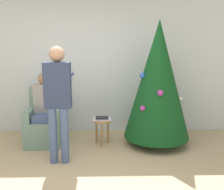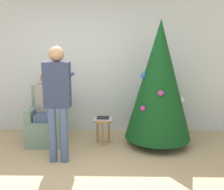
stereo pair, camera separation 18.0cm
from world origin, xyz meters
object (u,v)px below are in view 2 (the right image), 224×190
Objects in this scene: armchair at (47,123)px; person_seated at (46,105)px; christmas_tree at (159,80)px; side_stool at (103,124)px; person_standing at (57,94)px.

person_seated is (0.00, -0.03, 0.35)m from armchair.
side_stool is (-0.97, -0.01, -0.79)m from christmas_tree.
christmas_tree is 1.74m from person_standing.
armchair is at bearing 90.00° from person_seated.
person_standing is at bearing -62.89° from armchair.
person_standing is (-1.60, -0.68, -0.12)m from christmas_tree.
christmas_tree is 1.71× the size of person_seated.
person_standing is 1.14m from side_stool.
person_seated is 0.73× the size of person_standing.
christmas_tree is 4.78× the size of side_stool.
armchair is 2.21× the size of side_stool.
person_standing is at bearing -62.01° from person_seated.
christmas_tree is 2.16× the size of armchair.
person_seated is at bearing 117.99° from person_standing.
person_seated is (-1.99, 0.05, -0.46)m from christmas_tree.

